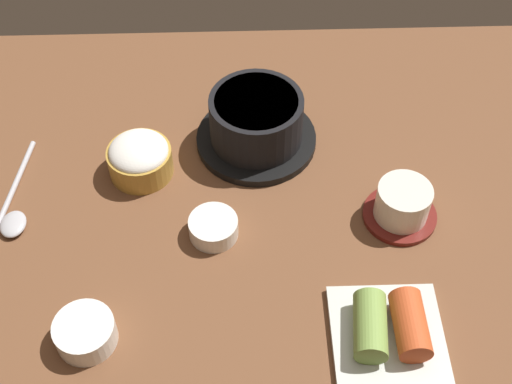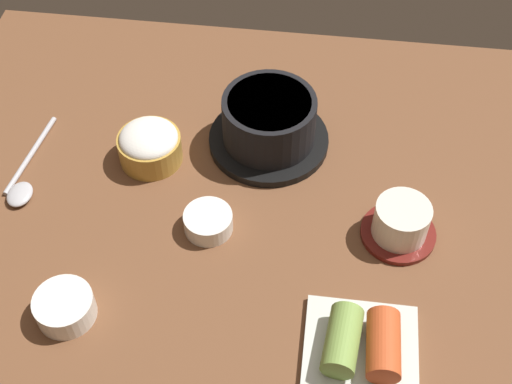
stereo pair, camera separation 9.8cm
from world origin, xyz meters
TOP-DOWN VIEW (x-y plane):
  - dining_table at (0.00, 0.00)cm, footprint 100.00×76.00cm
  - stone_pot at (2.39, 10.47)cm, footprint 18.42×18.42cm
  - rice_bowl at (-14.87, 5.03)cm, footprint 9.49×9.49cm
  - tea_cup_with_saucer at (22.18, -4.74)cm, footprint 10.42×10.42cm
  - banchan_cup_center at (-4.06, -6.86)cm, footprint 6.83×6.83cm
  - kimchi_plate at (17.58, -23.46)cm, footprint 13.92×13.92cm
  - side_bowl_near at (-19.63, -22.60)cm, footprint 7.59×7.59cm
  - spoon at (-32.39, -2.27)cm, footprint 4.48×18.29cm

SIDE VIEW (x-z plane):
  - dining_table at x=0.00cm, z-range 0.00..2.00cm
  - spoon at x=-32.39cm, z-range 1.94..3.29cm
  - banchan_cup_center at x=-4.06cm, z-range 2.12..5.01cm
  - side_bowl_near at x=-19.63cm, z-range 2.13..5.64cm
  - kimchi_plate at x=17.58cm, z-range 1.46..6.58cm
  - tea_cup_with_saucer at x=22.18cm, z-range 1.85..7.80cm
  - rice_bowl at x=-14.87cm, z-range 2.02..8.05cm
  - stone_pot at x=2.39cm, z-range 1.84..10.65cm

